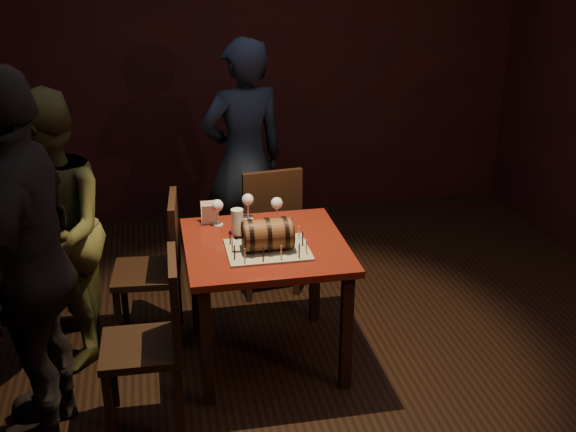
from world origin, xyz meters
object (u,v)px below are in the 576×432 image
(wine_glass_left, at_px, (217,207))
(person_left_front, at_px, (26,265))
(wine_glass_mid, at_px, (248,201))
(pint_of_ale, at_px, (237,222))
(chair_back, at_px, (269,224))
(wine_glass_right, at_px, (277,204))
(pub_table, at_px, (265,261))
(person_back, at_px, (244,159))
(chair_left_front, at_px, (157,334))
(barrel_cake, at_px, (268,235))
(person_left_rear, at_px, (51,233))
(chair_left_rear, at_px, (159,262))

(wine_glass_left, height_order, person_left_front, person_left_front)
(wine_glass_left, bearing_deg, wine_glass_mid, 17.79)
(pint_of_ale, height_order, chair_back, chair_back)
(wine_glass_right, bearing_deg, wine_glass_left, 175.01)
(pub_table, distance_m, pint_of_ale, 0.28)
(chair_back, distance_m, person_back, 0.54)
(pint_of_ale, distance_m, chair_left_front, 0.86)
(barrel_cake, height_order, wine_glass_right, barrel_cake)
(person_back, distance_m, person_left_front, 2.09)
(wine_glass_mid, distance_m, person_left_front, 1.42)
(wine_glass_mid, height_order, person_back, person_back)
(wine_glass_mid, relative_size, person_left_front, 0.09)
(barrel_cake, bearing_deg, person_left_rear, 163.66)
(wine_glass_mid, bearing_deg, chair_left_front, -124.74)
(chair_back, xyz_separation_m, chair_left_rear, (-0.75, -0.45, 0.00))
(wine_glass_mid, bearing_deg, wine_glass_left, -162.21)
(barrel_cake, xyz_separation_m, person_left_rear, (-1.17, 0.34, -0.04))
(chair_back, height_order, person_back, person_back)
(chair_left_front, bearing_deg, wine_glass_mid, 55.26)
(person_back, height_order, person_left_rear, person_back)
(wine_glass_right, relative_size, chair_left_front, 0.17)
(barrel_cake, xyz_separation_m, wine_glass_mid, (-0.04, 0.47, 0.02))
(pint_of_ale, xyz_separation_m, person_left_rear, (-1.04, 0.08, -0.02))
(wine_glass_left, height_order, pint_of_ale, wine_glass_left)
(chair_back, bearing_deg, chair_left_rear, -148.67)
(chair_left_front, bearing_deg, pub_table, 37.12)
(barrel_cake, distance_m, person_left_rear, 1.22)
(chair_left_front, bearing_deg, wine_glass_right, 45.28)
(barrel_cake, relative_size, chair_back, 0.35)
(wine_glass_mid, xyz_separation_m, chair_left_rear, (-0.55, -0.02, -0.34))
(chair_back, relative_size, person_left_rear, 0.58)
(wine_glass_mid, distance_m, pint_of_ale, 0.23)
(wine_glass_left, relative_size, chair_left_front, 0.17)
(wine_glass_mid, distance_m, chair_left_rear, 0.65)
(wine_glass_left, height_order, chair_left_front, chair_left_front)
(barrel_cake, xyz_separation_m, chair_left_front, (-0.63, -0.37, -0.33))
(wine_glass_left, bearing_deg, wine_glass_right, -4.99)
(wine_glass_left, bearing_deg, person_back, 72.70)
(person_back, bearing_deg, wine_glass_left, 57.89)
(pub_table, height_order, wine_glass_right, wine_glass_right)
(wine_glass_left, relative_size, person_left_front, 0.09)
(barrel_cake, distance_m, chair_back, 0.97)
(chair_left_front, xyz_separation_m, person_left_front, (-0.57, 0.03, 0.42))
(wine_glass_mid, height_order, pint_of_ale, wine_glass_mid)
(wine_glass_mid, distance_m, person_left_rear, 1.14)
(wine_glass_left, bearing_deg, pint_of_ale, -56.31)
(barrel_cake, xyz_separation_m, pint_of_ale, (-0.13, 0.26, -0.03))
(pint_of_ale, bearing_deg, wine_glass_mid, 66.28)
(person_left_rear, bearing_deg, wine_glass_mid, 83.72)
(wine_glass_left, height_order, person_left_rear, person_left_rear)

